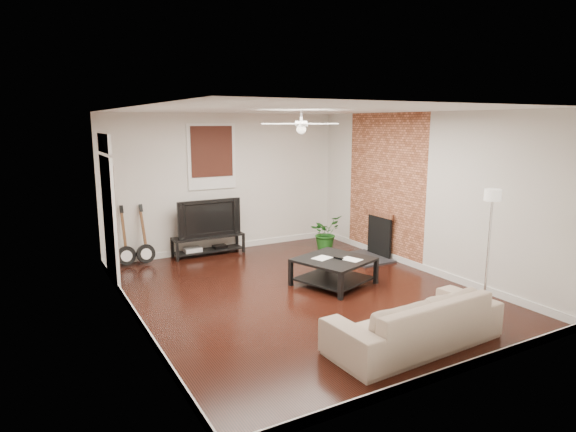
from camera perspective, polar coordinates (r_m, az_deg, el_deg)
room at (r=7.37m, az=1.52°, el=1.39°), size 5.01×6.01×2.81m
brick_accent at (r=9.62m, az=11.28°, el=3.43°), size 0.02×2.20×2.80m
fireplace at (r=9.61m, az=9.76°, el=-2.23°), size 0.80×1.10×0.92m
window_back at (r=9.86m, az=-8.92°, el=6.89°), size 1.00×0.06×1.30m
door_left at (r=8.36m, az=-20.15°, el=0.81°), size 0.08×1.00×2.50m
tv_stand at (r=9.89m, az=-9.29°, el=-3.39°), size 1.43×0.38×0.40m
tv at (r=9.78m, az=-9.43°, el=-0.13°), size 1.28×0.17×0.74m
coffee_table at (r=8.04m, az=5.36°, el=-6.49°), size 1.35×1.35×0.44m
sofa at (r=6.08m, az=14.59°, el=-11.68°), size 2.23×0.95×0.64m
floor_lamp at (r=6.93m, az=22.38°, el=-4.35°), size 0.31×0.31×1.79m
potted_plant at (r=10.21m, az=4.40°, el=-1.94°), size 0.79×0.75×0.71m
guitar_left at (r=9.37m, az=-18.55°, el=-2.29°), size 0.37×0.27×1.14m
guitar_right at (r=9.41m, az=-16.43°, el=-2.11°), size 0.39×0.31×1.14m
ceiling_fan at (r=7.27m, az=1.57°, el=10.76°), size 1.24×1.24×0.32m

